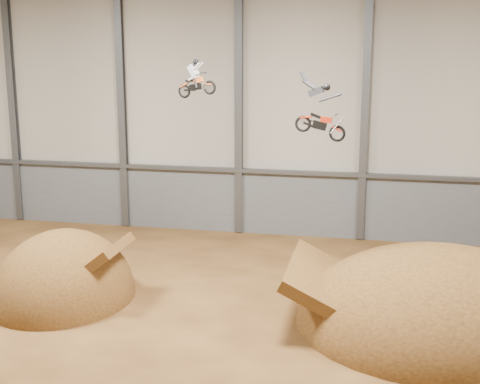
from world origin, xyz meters
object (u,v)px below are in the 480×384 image
takeoff_ramp (64,298)px  landing_ramp (438,329)px  fmx_rider_a (198,76)px  fmx_rider_b (319,107)px

takeoff_ramp → landing_ramp: bearing=0.1°
takeoff_ramp → fmx_rider_a: size_ratio=3.69×
fmx_rider_b → fmx_rider_a: bearing=158.2°
landing_ramp → fmx_rider_a: size_ratio=5.90×
fmx_rider_a → takeoff_ramp: bearing=-136.1°
takeoff_ramp → fmx_rider_b: 13.19m
landing_ramp → fmx_rider_a: fmx_rider_a is taller
takeoff_ramp → fmx_rider_a: 10.77m
takeoff_ramp → landing_ramp: size_ratio=0.62×
landing_ramp → fmx_rider_b: size_ratio=4.24×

